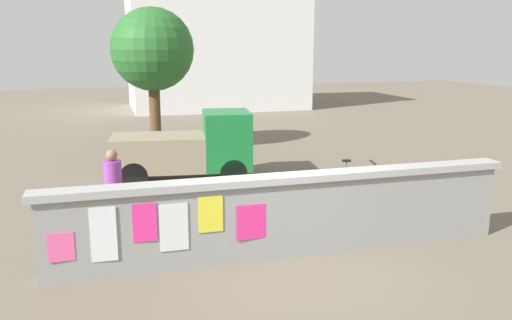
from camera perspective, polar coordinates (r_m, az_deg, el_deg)
ground at (r=16.82m, az=-5.70°, el=0.00°), size 60.00×60.00×0.00m
poster_wall at (r=9.13m, az=3.39°, el=-5.82°), size 8.26×0.42×1.44m
auto_rickshaw_truck at (r=14.11m, az=-7.16°, el=1.29°), size 3.77×1.96×1.85m
motorcycle at (r=10.18m, az=-2.05°, el=-5.52°), size 1.90×0.56×0.87m
bicycle_near at (r=12.69m, az=10.26°, el=-2.56°), size 1.68×0.51×0.95m
person_walking at (r=10.60m, az=-15.07°, el=-2.29°), size 0.35×0.35×1.62m
tree_roadside at (r=18.08m, az=-11.05°, el=11.47°), size 2.72×2.72×4.77m
building_background at (r=30.72m, az=-4.36°, el=12.07°), size 9.80×6.17×6.83m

